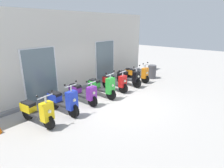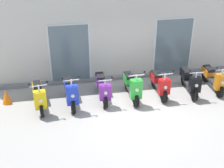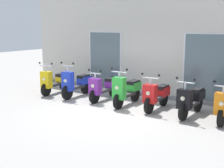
{
  "view_description": "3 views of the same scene",
  "coord_description": "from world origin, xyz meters",
  "px_view_note": "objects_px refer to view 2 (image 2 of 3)",
  "views": [
    {
      "loc": [
        -5.81,
        -4.55,
        3.2
      ],
      "look_at": [
        0.43,
        0.67,
        0.56
      ],
      "focal_mm": 29.97,
      "sensor_mm": 36.0,
      "label": 1
    },
    {
      "loc": [
        -2.4,
        -8.41,
        5.84
      ],
      "look_at": [
        -0.74,
        0.7,
        0.75
      ],
      "focal_mm": 51.14,
      "sensor_mm": 36.0,
      "label": 2
    },
    {
      "loc": [
        4.89,
        -7.16,
        2.54
      ],
      "look_at": [
        -0.38,
        0.61,
        0.7
      ],
      "focal_mm": 48.31,
      "sensor_mm": 36.0,
      "label": 3
    }
  ],
  "objects_px": {
    "scooter_purple": "(102,87)",
    "scooter_orange": "(213,78)",
    "scooter_yellow": "(39,96)",
    "scooter_green": "(132,86)",
    "traffic_cone": "(6,97)",
    "scooter_blue": "(70,92)",
    "scooter_red": "(159,83)",
    "scooter_black": "(190,81)"
  },
  "relations": [
    {
      "from": "scooter_blue",
      "to": "traffic_cone",
      "type": "relative_size",
      "value": 3.11
    },
    {
      "from": "scooter_yellow",
      "to": "traffic_cone",
      "type": "relative_size",
      "value": 3.07
    },
    {
      "from": "scooter_yellow",
      "to": "scooter_blue",
      "type": "relative_size",
      "value": 0.99
    },
    {
      "from": "scooter_purple",
      "to": "scooter_orange",
      "type": "bearing_deg",
      "value": -0.7
    },
    {
      "from": "scooter_green",
      "to": "traffic_cone",
      "type": "xyz_separation_m",
      "value": [
        -4.27,
        0.47,
        -0.24
      ]
    },
    {
      "from": "scooter_orange",
      "to": "scooter_yellow",
      "type": "bearing_deg",
      "value": -178.54
    },
    {
      "from": "scooter_red",
      "to": "scooter_black",
      "type": "xyz_separation_m",
      "value": [
        1.1,
        -0.07,
        0.03
      ]
    },
    {
      "from": "scooter_yellow",
      "to": "scooter_orange",
      "type": "distance_m",
      "value": 6.23
    },
    {
      "from": "scooter_red",
      "to": "scooter_orange",
      "type": "bearing_deg",
      "value": 0.91
    },
    {
      "from": "scooter_blue",
      "to": "scooter_orange",
      "type": "xyz_separation_m",
      "value": [
        5.19,
        0.13,
        -0.04
      ]
    },
    {
      "from": "scooter_purple",
      "to": "scooter_red",
      "type": "distance_m",
      "value": 2.02
    },
    {
      "from": "scooter_yellow",
      "to": "scooter_green",
      "type": "bearing_deg",
      "value": 0.6
    },
    {
      "from": "scooter_orange",
      "to": "traffic_cone",
      "type": "bearing_deg",
      "value": 177.33
    },
    {
      "from": "scooter_blue",
      "to": "scooter_red",
      "type": "relative_size",
      "value": 1.05
    },
    {
      "from": "scooter_yellow",
      "to": "scooter_green",
      "type": "height_order",
      "value": "scooter_green"
    },
    {
      "from": "scooter_purple",
      "to": "traffic_cone",
      "type": "distance_m",
      "value": 3.28
    },
    {
      "from": "scooter_red",
      "to": "traffic_cone",
      "type": "height_order",
      "value": "scooter_red"
    },
    {
      "from": "scooter_black",
      "to": "scooter_blue",
      "type": "bearing_deg",
      "value": -179.51
    },
    {
      "from": "scooter_green",
      "to": "traffic_cone",
      "type": "distance_m",
      "value": 4.3
    },
    {
      "from": "scooter_red",
      "to": "scooter_black",
      "type": "height_order",
      "value": "scooter_red"
    },
    {
      "from": "scooter_purple",
      "to": "scooter_orange",
      "type": "distance_m",
      "value": 4.08
    },
    {
      "from": "traffic_cone",
      "to": "scooter_green",
      "type": "bearing_deg",
      "value": -6.26
    },
    {
      "from": "scooter_purple",
      "to": "scooter_black",
      "type": "bearing_deg",
      "value": -2.71
    },
    {
      "from": "scooter_green",
      "to": "scooter_orange",
      "type": "height_order",
      "value": "scooter_green"
    },
    {
      "from": "scooter_yellow",
      "to": "scooter_purple",
      "type": "relative_size",
      "value": 0.98
    },
    {
      "from": "scooter_purple",
      "to": "traffic_cone",
      "type": "height_order",
      "value": "scooter_purple"
    },
    {
      "from": "scooter_purple",
      "to": "scooter_blue",
      "type": "bearing_deg",
      "value": -170.58
    },
    {
      "from": "scooter_green",
      "to": "scooter_black",
      "type": "bearing_deg",
      "value": 0.73
    },
    {
      "from": "scooter_green",
      "to": "scooter_black",
      "type": "xyz_separation_m",
      "value": [
        2.12,
        0.03,
        -0.02
      ]
    },
    {
      "from": "traffic_cone",
      "to": "scooter_blue",
      "type": "bearing_deg",
      "value": -12.49
    },
    {
      "from": "scooter_purple",
      "to": "scooter_yellow",
      "type": "bearing_deg",
      "value": -174.46
    },
    {
      "from": "scooter_blue",
      "to": "scooter_green",
      "type": "xyz_separation_m",
      "value": [
        2.11,
        0.01,
        0.01
      ]
    },
    {
      "from": "scooter_orange",
      "to": "traffic_cone",
      "type": "relative_size",
      "value": 3.11
    },
    {
      "from": "scooter_green",
      "to": "scooter_orange",
      "type": "xyz_separation_m",
      "value": [
        3.08,
        0.13,
        -0.05
      ]
    },
    {
      "from": "scooter_black",
      "to": "scooter_yellow",
      "type": "bearing_deg",
      "value": -179.35
    },
    {
      "from": "scooter_blue",
      "to": "scooter_purple",
      "type": "relative_size",
      "value": 1.0
    },
    {
      "from": "scooter_green",
      "to": "scooter_yellow",
      "type": "bearing_deg",
      "value": -179.4
    },
    {
      "from": "traffic_cone",
      "to": "scooter_black",
      "type": "bearing_deg",
      "value": -3.95
    },
    {
      "from": "scooter_red",
      "to": "scooter_yellow",
      "type": "bearing_deg",
      "value": -178.27
    },
    {
      "from": "scooter_purple",
      "to": "scooter_orange",
      "type": "height_order",
      "value": "scooter_orange"
    },
    {
      "from": "scooter_green",
      "to": "scooter_black",
      "type": "relative_size",
      "value": 1.0
    },
    {
      "from": "scooter_purple",
      "to": "scooter_orange",
      "type": "xyz_separation_m",
      "value": [
        4.08,
        -0.05,
        -0.01
      ]
    }
  ]
}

